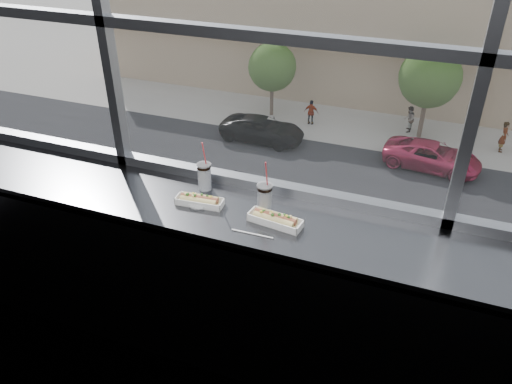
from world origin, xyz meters
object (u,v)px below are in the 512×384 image
(pedestrian_a, at_px, (311,110))
(pedestrian_b, at_px, (409,117))
(car_far_a, at_px, (262,126))
(car_near_a, at_px, (93,166))
(wrapper, at_px, (197,206))
(car_near_b, at_px, (278,202))
(car_far_b, at_px, (433,152))
(car_near_c, at_px, (425,235))
(hotdog_tray_left, at_px, (200,200))
(soda_cup_right, at_px, (265,197))
(tree_left, at_px, (272,67))
(soda_cup_left, at_px, (204,175))
(pedestrian_c, at_px, (505,134))
(loose_straw, at_px, (252,234))
(hotdog_tray_right, at_px, (275,219))
(tree_center, at_px, (430,77))

(pedestrian_a, relative_size, pedestrian_b, 0.98)
(car_far_a, relative_size, car_near_a, 1.00)
(wrapper, relative_size, car_near_b, 0.02)
(pedestrian_a, bearing_deg, car_far_b, 156.59)
(car_near_c, distance_m, pedestrian_a, 14.00)
(car_near_c, height_order, car_near_b, car_near_b)
(hotdog_tray_left, distance_m, pedestrian_a, 30.49)
(soda_cup_right, height_order, tree_left, soda_cup_right)
(soda_cup_left, bearing_deg, pedestrian_a, 102.78)
(car_near_c, distance_m, pedestrian_c, 12.17)
(pedestrian_b, xyz_separation_m, tree_left, (-9.08, -0.51, 2.33))
(car_near_c, bearing_deg, car_near_b, 89.59)
(car_near_a, bearing_deg, loose_straw, -135.75)
(car_near_b, distance_m, car_far_b, 10.22)
(soda_cup_left, bearing_deg, hotdog_tray_left, -74.22)
(hotdog_tray_left, bearing_deg, pedestrian_c, 74.35)
(hotdog_tray_right, height_order, car_near_b, hotdog_tray_right)
(hotdog_tray_right, height_order, car_far_b, hotdog_tray_right)
(pedestrian_b, bearing_deg, hotdog_tray_left, 0.34)
(hotdog_tray_right, xyz_separation_m, pedestrian_b, (-0.63, 28.82, -11.08))
(loose_straw, height_order, car_near_a, loose_straw)
(hotdog_tray_left, relative_size, hotdog_tray_right, 0.91)
(loose_straw, height_order, wrapper, wrapper)
(hotdog_tray_right, xyz_separation_m, car_far_a, (-8.91, 24.31, -11.11))
(hotdog_tray_left, bearing_deg, pedestrian_a, 97.97)
(wrapper, bearing_deg, car_far_b, 86.28)
(car_near_a, distance_m, pedestrian_b, 19.41)
(soda_cup_left, distance_m, soda_cup_right, 0.43)
(loose_straw, bearing_deg, car_near_b, 106.10)
(car_near_b, bearing_deg, soda_cup_right, -155.17)
(pedestrian_b, bearing_deg, hotdog_tray_right, 1.25)
(car_near_c, height_order, car_far_a, car_far_a)
(soda_cup_left, height_order, tree_left, soda_cup_left)
(hotdog_tray_left, height_order, tree_center, hotdog_tray_left)
(soda_cup_right, xyz_separation_m, tree_center, (0.25, 28.22, -8.31))
(car_near_a, bearing_deg, car_near_c, -88.84)
(car_far_b, height_order, pedestrian_a, pedestrian_a)
(pedestrian_a, height_order, pedestrian_c, pedestrian_c)
(car_near_c, xyz_separation_m, pedestrian_a, (-8.11, 11.41, 0.04))
(car_far_a, height_order, car_near_a, same)
(soda_cup_left, distance_m, pedestrian_a, 30.35)
(pedestrian_a, bearing_deg, tree_center, -175.10)
(car_far_b, xyz_separation_m, tree_left, (-10.83, 4.00, 2.34))
(car_near_b, distance_m, tree_left, 13.00)
(loose_straw, relative_size, pedestrian_b, 0.11)
(car_far_b, xyz_separation_m, tree_center, (-0.97, 4.00, 2.85))
(tree_center, bearing_deg, soda_cup_left, -91.35)
(soda_cup_right, distance_m, loose_straw, 0.24)
(pedestrian_b, bearing_deg, pedestrian_c, 81.05)
(hotdog_tray_left, distance_m, wrapper, 0.04)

